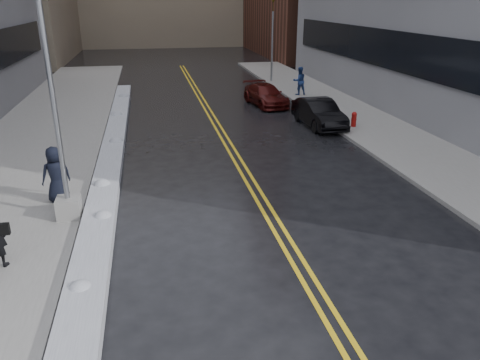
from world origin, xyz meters
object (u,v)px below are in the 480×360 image
car_black (319,113)px  lamppost (59,138)px  traffic_signal (272,36)px  pedestrian_c (56,174)px  pedestrian_east (299,81)px  car_maroon (266,95)px  fire_hydrant (354,118)px

car_black → lamppost: bearing=-143.8°
traffic_signal → pedestrian_c: traffic_signal is taller
lamppost → pedestrian_east: bearing=53.3°
car_maroon → car_black: bearing=-83.2°
lamppost → pedestrian_c: bearing=110.5°
lamppost → fire_hydrant: bearing=33.0°
car_black → car_maroon: bearing=101.3°
fire_hydrant → pedestrian_east: 8.32m
lamppost → car_black: size_ratio=1.83×
pedestrian_c → car_maroon: pedestrian_c is taller
car_black → pedestrian_c: bearing=-149.4°
pedestrian_c → car_black: bearing=-167.7°
lamppost → fire_hydrant: 14.81m
lamppost → traffic_signal: size_ratio=1.27×
lamppost → car_black: bearing=39.4°
car_black → pedestrian_east: bearing=76.3°
pedestrian_east → car_maroon: pedestrian_east is taller
pedestrian_c → lamppost: bearing=88.9°
car_maroon → fire_hydrant: bearing=-73.0°
pedestrian_c → car_maroon: 16.32m
fire_hydrant → pedestrian_east: bearing=90.9°
pedestrian_east → car_black: size_ratio=0.43×
traffic_signal → fire_hydrant: bearing=-88.0°
fire_hydrant → traffic_signal: size_ratio=0.12×
fire_hydrant → car_black: car_black is taller
traffic_signal → pedestrian_c: 24.20m
fire_hydrant → pedestrian_east: (-0.14, 8.31, 0.49)m
fire_hydrant → pedestrian_c: pedestrian_c is taller
pedestrian_east → car_maroon: 3.46m
pedestrian_c → pedestrian_east: size_ratio=0.98×
car_black → car_maroon: (-1.40, 5.39, -0.07)m
car_black → car_maroon: 5.57m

